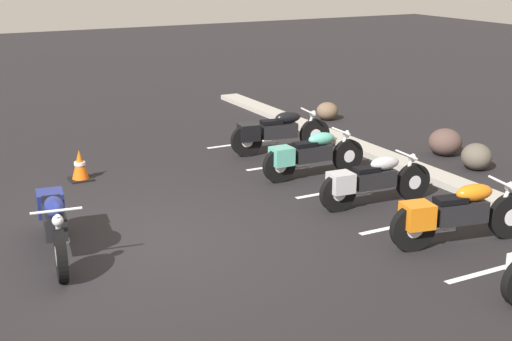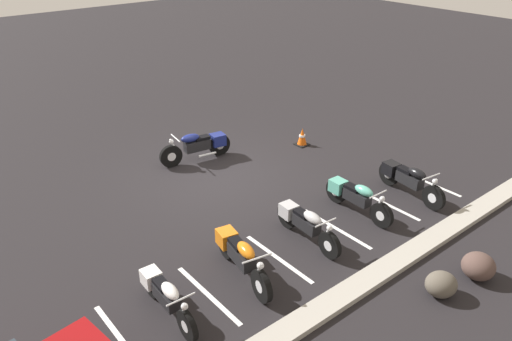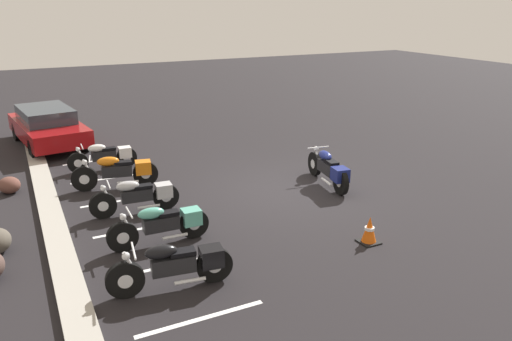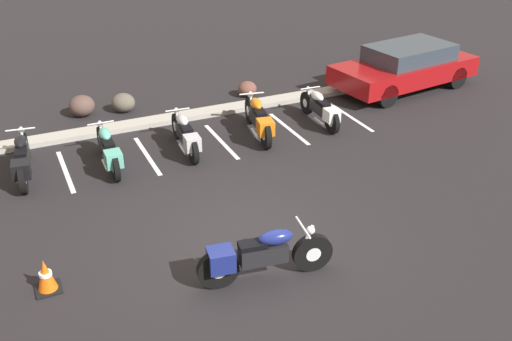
{
  "view_description": "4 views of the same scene",
  "coord_description": "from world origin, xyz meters",
  "px_view_note": "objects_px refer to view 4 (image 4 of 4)",
  "views": [
    {
      "loc": [
        9.0,
        -2.98,
        3.93
      ],
      "look_at": [
        -1.08,
        2.35,
        0.46
      ],
      "focal_mm": 50.0,
      "sensor_mm": 36.0,
      "label": 1
    },
    {
      "loc": [
        6.98,
        10.36,
        6.57
      ],
      "look_at": [
        -0.31,
        1.41,
        0.64
      ],
      "focal_mm": 35.0,
      "sensor_mm": 36.0,
      "label": 2
    },
    {
      "loc": [
        -10.6,
        6.12,
        4.67
      ],
      "look_at": [
        -1.07,
        1.4,
        1.07
      ],
      "focal_mm": 35.0,
      "sensor_mm": 36.0,
      "label": 3
    },
    {
      "loc": [
        -3.52,
        -8.19,
        6.1
      ],
      "look_at": [
        0.69,
        0.97,
        0.75
      ],
      "focal_mm": 42.0,
      "sensor_mm": 36.0,
      "label": 4
    }
  ],
  "objects_px": {
    "motorcycle_navy_featured": "(259,255)",
    "parked_bike_3": "(259,119)",
    "landscape_rock_0": "(123,103)",
    "parked_bike_2": "(186,135)",
    "landscape_rock_1": "(247,89)",
    "traffic_cone": "(46,276)",
    "parked_bike_4": "(321,109)",
    "landscape_rock_3": "(82,106)",
    "parked_bike_1": "(108,150)",
    "parked_bike_0": "(22,159)",
    "car_red": "(405,66)"
  },
  "relations": [
    {
      "from": "landscape_rock_3",
      "to": "traffic_cone",
      "type": "distance_m",
      "value": 7.22
    },
    {
      "from": "parked_bike_1",
      "to": "parked_bike_0",
      "type": "bearing_deg",
      "value": 81.93
    },
    {
      "from": "parked_bike_1",
      "to": "landscape_rock_1",
      "type": "distance_m",
      "value": 5.3
    },
    {
      "from": "motorcycle_navy_featured",
      "to": "parked_bike_3",
      "type": "relative_size",
      "value": 1.02
    },
    {
      "from": "parked_bike_1",
      "to": "parked_bike_2",
      "type": "height_order",
      "value": "parked_bike_1"
    },
    {
      "from": "parked_bike_0",
      "to": "traffic_cone",
      "type": "relative_size",
      "value": 3.83
    },
    {
      "from": "motorcycle_navy_featured",
      "to": "parked_bike_0",
      "type": "xyz_separation_m",
      "value": [
        -3.06,
        5.18,
        -0.02
      ]
    },
    {
      "from": "motorcycle_navy_featured",
      "to": "landscape_rock_1",
      "type": "bearing_deg",
      "value": 75.61
    },
    {
      "from": "parked_bike_2",
      "to": "landscape_rock_0",
      "type": "relative_size",
      "value": 3.34
    },
    {
      "from": "parked_bike_2",
      "to": "landscape_rock_0",
      "type": "bearing_deg",
      "value": 17.24
    },
    {
      "from": "parked_bike_0",
      "to": "landscape_rock_1",
      "type": "bearing_deg",
      "value": -61.05
    },
    {
      "from": "parked_bike_4",
      "to": "traffic_cone",
      "type": "xyz_separation_m",
      "value": [
        -7.21,
        -3.89,
        -0.15
      ]
    },
    {
      "from": "traffic_cone",
      "to": "landscape_rock_3",
      "type": "bearing_deg",
      "value": 75.4
    },
    {
      "from": "parked_bike_4",
      "to": "landscape_rock_0",
      "type": "relative_size",
      "value": 3.2
    },
    {
      "from": "parked_bike_4",
      "to": "traffic_cone",
      "type": "height_order",
      "value": "parked_bike_4"
    },
    {
      "from": "parked_bike_3",
      "to": "parked_bike_4",
      "type": "relative_size",
      "value": 1.11
    },
    {
      "from": "parked_bike_1",
      "to": "landscape_rock_1",
      "type": "relative_size",
      "value": 3.77
    },
    {
      "from": "landscape_rock_0",
      "to": "car_red",
      "type": "bearing_deg",
      "value": -11.9
    },
    {
      "from": "parked_bike_4",
      "to": "landscape_rock_3",
      "type": "relative_size",
      "value": 2.95
    },
    {
      "from": "parked_bike_2",
      "to": "traffic_cone",
      "type": "bearing_deg",
      "value": 140.34
    },
    {
      "from": "motorcycle_navy_featured",
      "to": "landscape_rock_3",
      "type": "bearing_deg",
      "value": 107.47
    },
    {
      "from": "parked_bike_2",
      "to": "parked_bike_3",
      "type": "distance_m",
      "value": 1.87
    },
    {
      "from": "parked_bike_2",
      "to": "parked_bike_3",
      "type": "bearing_deg",
      "value": -84.42
    },
    {
      "from": "motorcycle_navy_featured",
      "to": "car_red",
      "type": "xyz_separation_m",
      "value": [
        7.59,
        6.31,
        0.21
      ]
    },
    {
      "from": "parked_bike_3",
      "to": "motorcycle_navy_featured",
      "type": "bearing_deg",
      "value": 165.62
    },
    {
      "from": "motorcycle_navy_featured",
      "to": "landscape_rock_0",
      "type": "height_order",
      "value": "motorcycle_navy_featured"
    },
    {
      "from": "motorcycle_navy_featured",
      "to": "landscape_rock_3",
      "type": "distance_m",
      "value": 8.25
    },
    {
      "from": "parked_bike_2",
      "to": "landscape_rock_1",
      "type": "bearing_deg",
      "value": -41.72
    },
    {
      "from": "traffic_cone",
      "to": "motorcycle_navy_featured",
      "type": "bearing_deg",
      "value": -20.1
    },
    {
      "from": "landscape_rock_3",
      "to": "traffic_cone",
      "type": "bearing_deg",
      "value": -104.6
    },
    {
      "from": "motorcycle_navy_featured",
      "to": "landscape_rock_1",
      "type": "relative_size",
      "value": 4.06
    },
    {
      "from": "parked_bike_1",
      "to": "motorcycle_navy_featured",
      "type": "bearing_deg",
      "value": -163.6
    },
    {
      "from": "parked_bike_3",
      "to": "car_red",
      "type": "bearing_deg",
      "value": -65.71
    },
    {
      "from": "parked_bike_1",
      "to": "landscape_rock_3",
      "type": "xyz_separation_m",
      "value": [
        0.0,
        3.25,
        -0.16
      ]
    },
    {
      "from": "parked_bike_2",
      "to": "landscape_rock_3",
      "type": "distance_m",
      "value": 3.65
    },
    {
      "from": "parked_bike_0",
      "to": "landscape_rock_0",
      "type": "height_order",
      "value": "parked_bike_0"
    },
    {
      "from": "parked_bike_1",
      "to": "parked_bike_4",
      "type": "distance_m",
      "value": 5.4
    },
    {
      "from": "parked_bike_2",
      "to": "landscape_rock_1",
      "type": "relative_size",
      "value": 3.72
    },
    {
      "from": "motorcycle_navy_featured",
      "to": "parked_bike_3",
      "type": "distance_m",
      "value": 5.53
    },
    {
      "from": "car_red",
      "to": "landscape_rock_3",
      "type": "height_order",
      "value": "car_red"
    },
    {
      "from": "parked_bike_1",
      "to": "parked_bike_2",
      "type": "xyz_separation_m",
      "value": [
        1.78,
        0.06,
        -0.01
      ]
    },
    {
      "from": "motorcycle_navy_featured",
      "to": "parked_bike_1",
      "type": "relative_size",
      "value": 1.08
    },
    {
      "from": "motorcycle_navy_featured",
      "to": "parked_bike_2",
      "type": "bearing_deg",
      "value": 93.04
    },
    {
      "from": "parked_bike_3",
      "to": "traffic_cone",
      "type": "relative_size",
      "value": 3.9
    },
    {
      "from": "landscape_rock_1",
      "to": "motorcycle_navy_featured",
      "type": "bearing_deg",
      "value": -112.64
    },
    {
      "from": "parked_bike_3",
      "to": "landscape_rock_1",
      "type": "xyz_separation_m",
      "value": [
        0.87,
        2.64,
        -0.25
      ]
    },
    {
      "from": "parked_bike_4",
      "to": "landscape_rock_1",
      "type": "xyz_separation_m",
      "value": [
        -0.88,
        2.61,
        -0.2
      ]
    },
    {
      "from": "parked_bike_1",
      "to": "landscape_rock_1",
      "type": "height_order",
      "value": "parked_bike_1"
    },
    {
      "from": "motorcycle_navy_featured",
      "to": "parked_bike_3",
      "type": "height_order",
      "value": "motorcycle_navy_featured"
    },
    {
      "from": "parked_bike_3",
      "to": "parked_bike_4",
      "type": "bearing_deg",
      "value": -78.53
    }
  ]
}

